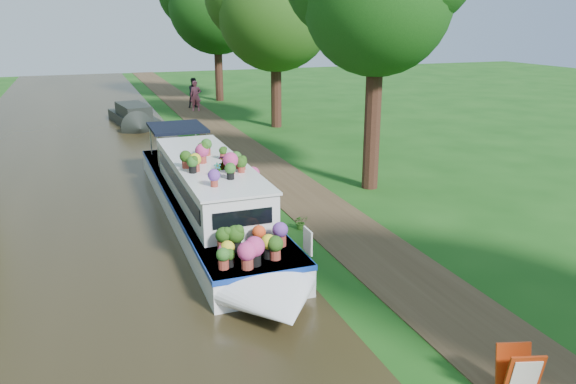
{
  "coord_description": "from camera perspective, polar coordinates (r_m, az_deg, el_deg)",
  "views": [
    {
      "loc": [
        -5.42,
        -13.7,
        5.7
      ],
      "look_at": [
        -0.52,
        -0.43,
        1.3
      ],
      "focal_mm": 35.0,
      "sensor_mm": 36.0,
      "label": 1
    }
  ],
  "objects": [
    {
      "name": "verge_plant",
      "position": [
        15.8,
        1.32,
        -3.05
      ],
      "size": [
        0.41,
        0.37,
        0.43
      ],
      "primitive_type": "imported",
      "rotation": [
        0.0,
        0.0,
        -0.09
      ],
      "color": "#37691F",
      "rests_on": "ground"
    },
    {
      "name": "pedestrian_dark",
      "position": [
        37.74,
        -9.47,
        9.9
      ],
      "size": [
        1.04,
        0.86,
        1.94
      ],
      "primitive_type": "imported",
      "rotation": [
        0.0,
        0.0,
        0.14
      ],
      "color": "black",
      "rests_on": "towpath"
    },
    {
      "name": "plant_boat",
      "position": [
        16.08,
        -7.94,
        -0.44
      ],
      "size": [
        2.29,
        13.52,
        2.23
      ],
      "color": "white",
      "rests_on": "canal_water"
    },
    {
      "name": "towpath",
      "position": [
        16.24,
        5.18,
        -3.28
      ],
      "size": [
        2.2,
        100.0,
        0.03
      ],
      "primitive_type": "cube",
      "color": "#41321E",
      "rests_on": "ground"
    },
    {
      "name": "canal_water",
      "position": [
        14.85,
        -21.01,
        -6.48
      ],
      "size": [
        10.0,
        100.0,
        0.02
      ],
      "primitive_type": "cube",
      "color": "black",
      "rests_on": "ground"
    },
    {
      "name": "sandwich_board",
      "position": [
        9.73,
        22.35,
        -17.02
      ],
      "size": [
        0.59,
        0.58,
        0.89
      ],
      "rotation": [
        0.0,
        0.0,
        -0.29
      ],
      "color": "#A42D0B",
      "rests_on": "towpath"
    },
    {
      "name": "tree_near_mid",
      "position": [
        30.45,
        -1.34,
        18.66
      ],
      "size": [
        6.9,
        6.6,
        9.4
      ],
      "color": "black",
      "rests_on": "ground"
    },
    {
      "name": "second_boat",
      "position": [
        32.43,
        -15.4,
        7.39
      ],
      "size": [
        2.43,
        6.12,
        1.15
      ],
      "rotation": [
        0.0,
        0.0,
        0.15
      ],
      "color": "black",
      "rests_on": "canal_water"
    },
    {
      "name": "ground",
      "position": [
        15.8,
        1.23,
        -3.88
      ],
      "size": [
        100.0,
        100.0,
        0.0
      ],
      "primitive_type": "plane",
      "color": "#144611",
      "rests_on": "ground"
    },
    {
      "name": "pedestrian_pink",
      "position": [
        36.54,
        -9.36,
        9.62
      ],
      "size": [
        0.78,
        0.61,
        1.88
      ],
      "primitive_type": "imported",
      "rotation": [
        0.0,
        0.0,
        -0.26
      ],
      "color": "#D05580",
      "rests_on": "towpath"
    }
  ]
}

